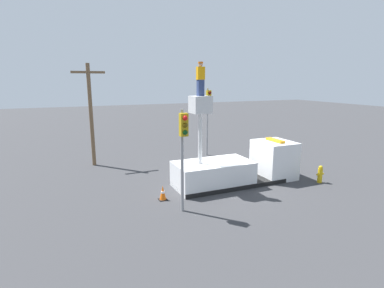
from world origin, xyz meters
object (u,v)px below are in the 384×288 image
object	(u,v)px
traffic_light_pole	(183,141)
traffic_cone_rear	(163,193)
bucket_truck	(238,167)
utility_pole	(91,111)
fire_hydrant	(320,174)
worker	(201,79)
traffic_light_across	(208,109)

from	to	relation	value
traffic_light_pole	traffic_cone_rear	bearing A→B (deg)	103.89
traffic_cone_rear	bucket_truck	bearing A→B (deg)	8.96
utility_pole	traffic_cone_rear	bearing A→B (deg)	-72.60
traffic_cone_rear	utility_pole	size ratio (longest dim) A/B	0.11
bucket_truck	traffic_light_pole	distance (m)	5.66
fire_hydrant	utility_pole	bearing A→B (deg)	142.13
fire_hydrant	traffic_cone_rear	world-z (taller)	fire_hydrant
traffic_cone_rear	worker	bearing A→B (deg)	17.61
bucket_truck	utility_pole	bearing A→B (deg)	135.47
bucket_truck	worker	distance (m)	5.64
utility_pole	bucket_truck	bearing A→B (deg)	-44.53
bucket_truck	traffic_cone_rear	size ratio (longest dim) A/B	9.86
worker	traffic_light_pole	xyz separation A→B (m)	(-1.99, -2.52, -2.66)
traffic_light_across	traffic_cone_rear	xyz separation A→B (m)	(-6.15, -7.32, -3.42)
worker	traffic_cone_rear	size ratio (longest dim) A/B	2.30
bucket_truck	traffic_light_pole	size ratio (longest dim) A/B	1.59
bucket_truck	fire_hydrant	xyz separation A→B (m)	(4.46, -1.94, -0.42)
worker	traffic_light_across	bearing A→B (deg)	60.37
traffic_cone_rear	traffic_light_across	bearing A→B (deg)	49.96
worker	traffic_light_across	size ratio (longest dim) A/B	0.33
bucket_truck	traffic_light_across	bearing A→B (deg)	79.04
utility_pole	worker	bearing A→B (deg)	-55.81
worker	fire_hydrant	size ratio (longest dim) A/B	1.68
traffic_light_across	worker	bearing A→B (deg)	-119.63
worker	traffic_cone_rear	distance (m)	6.19
fire_hydrant	utility_pole	xyz separation A→B (m)	(-11.87, 9.23, 3.34)
traffic_light_across	utility_pole	distance (m)	8.71
traffic_light_pole	fire_hydrant	bearing A→B (deg)	3.69
traffic_light_pole	traffic_cone_rear	world-z (taller)	traffic_light_pole
bucket_truck	traffic_light_pole	xyz separation A→B (m)	(-4.45, -2.52, 2.42)
traffic_light_pole	fire_hydrant	xyz separation A→B (m)	(8.91, 0.57, -2.83)
worker	traffic_cone_rear	world-z (taller)	worker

